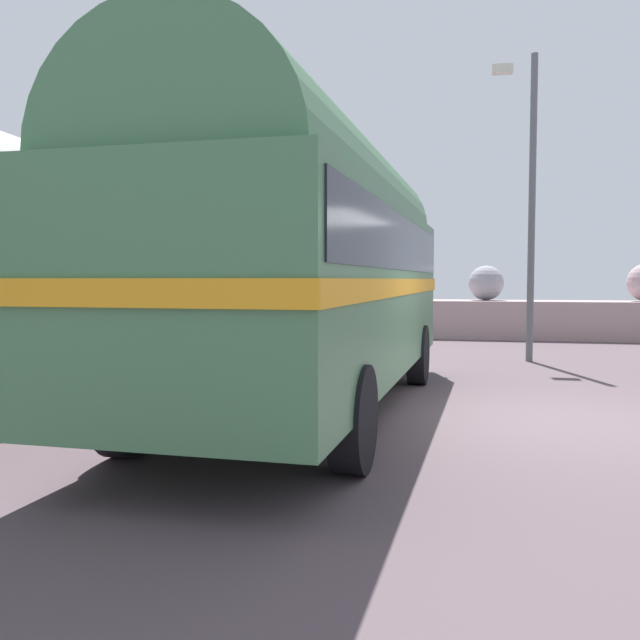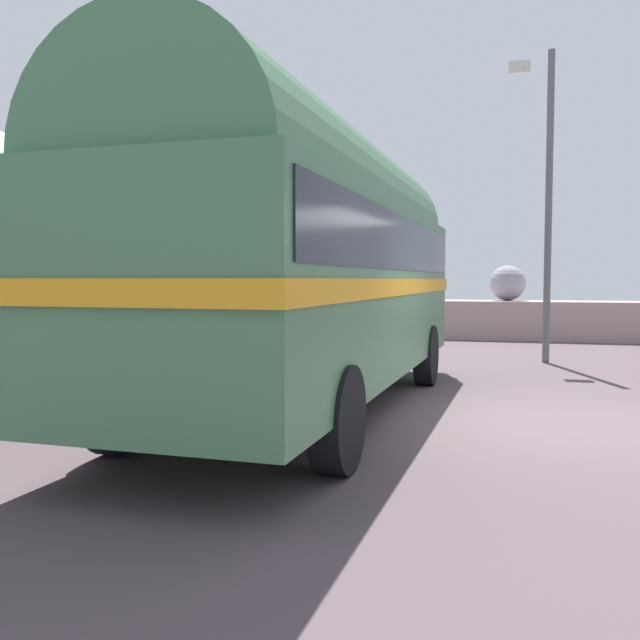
{
  "view_description": "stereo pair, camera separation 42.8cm",
  "coord_description": "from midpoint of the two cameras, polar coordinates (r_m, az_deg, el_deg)",
  "views": [
    {
      "loc": [
        -0.97,
        -8.5,
        1.72
      ],
      "look_at": [
        -2.78,
        -0.15,
        1.21
      ],
      "focal_mm": 38.07,
      "sensor_mm": 36.0,
      "label": 1
    },
    {
      "loc": [
        -0.55,
        -8.4,
        1.72
      ],
      "look_at": [
        -2.78,
        -0.15,
        1.21
      ],
      "focal_mm": 38.07,
      "sensor_mm": 36.0,
      "label": 2
    }
  ],
  "objects": [
    {
      "name": "vintage_coach",
      "position": [
        8.66,
        0.61,
        5.64
      ],
      "size": [
        2.77,
        8.68,
        3.7
      ],
      "rotation": [
        0.0,
        0.0,
        -0.04
      ],
      "color": "black",
      "rests_on": "ground"
    },
    {
      "name": "breakwater",
      "position": [
        20.31,
        17.58,
        0.24
      ],
      "size": [
        31.36,
        1.8,
        2.17
      ],
      "color": "#A18888",
      "rests_on": "ground"
    },
    {
      "name": "lamp_post",
      "position": [
        14.74,
        19.16,
        10.36
      ],
      "size": [
        0.89,
        0.79,
        6.27
      ],
      "color": "#5B5B60",
      "rests_on": "ground"
    },
    {
      "name": "ground",
      "position": [
        8.65,
        20.05,
        -8.16
      ],
      "size": [
        32.0,
        26.0,
        0.02
      ],
      "color": "#52444A"
    }
  ]
}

